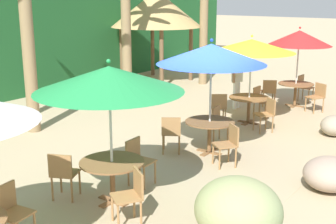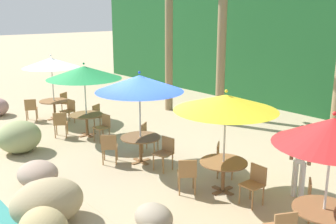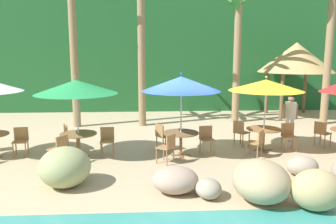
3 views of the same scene
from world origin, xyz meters
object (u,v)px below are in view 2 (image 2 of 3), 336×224
(dining_table_white, at_px, (54,104))
(chair_yellow_seaward, at_px, (255,182))
(chair_green_left, at_px, (60,123))
(dining_table_yellow, at_px, (223,167))
(chair_green_inland, at_px, (99,115))
(chair_white_seaward, at_px, (69,109))
(chair_blue_seaward, at_px, (165,151))
(dining_table_red, at_px, (324,215))
(chair_blue_inland, at_px, (147,135))
(umbrella_red, at_px, (333,132))
(waiter_in_white, at_px, (300,156))
(chair_yellow_left, at_px, (187,173))
(chair_white_inland, at_px, (66,102))
(dining_table_blue, at_px, (140,141))
(umbrella_blue, at_px, (139,83))
(umbrella_green, at_px, (84,72))
(chair_white_left, at_px, (31,108))
(chair_blue_left, at_px, (109,146))
(dining_table_green, at_px, (87,118))
(chair_red_inland, at_px, (315,198))
(umbrella_yellow, at_px, (226,103))
(chair_yellow_inland, at_px, (222,157))
(chair_green_seaward, at_px, (104,126))
(umbrella_white, at_px, (51,63))
(palm_tree_second, at_px, (223,1))

(dining_table_white, bearing_deg, chair_yellow_seaward, 2.10)
(chair_green_left, bearing_deg, dining_table_yellow, 10.05)
(chair_green_inland, bearing_deg, chair_white_seaward, -161.41)
(chair_blue_seaward, relative_size, dining_table_red, 0.79)
(chair_blue_inland, height_order, umbrella_red, umbrella_red)
(chair_blue_seaward, relative_size, waiter_in_white, 0.51)
(chair_yellow_left, distance_m, umbrella_red, 3.52)
(chair_white_inland, distance_m, dining_table_red, 11.60)
(waiter_in_white, bearing_deg, dining_table_blue, -160.18)
(chair_white_seaward, relative_size, chair_yellow_seaward, 1.00)
(umbrella_blue, bearing_deg, umbrella_green, 179.18)
(chair_white_left, bearing_deg, chair_blue_left, -0.43)
(dining_table_green, distance_m, dining_table_red, 8.47)
(chair_white_left, height_order, chair_blue_seaward, same)
(chair_blue_inland, relative_size, umbrella_red, 0.35)
(waiter_in_white, bearing_deg, umbrella_red, -45.61)
(chair_green_left, distance_m, umbrella_blue, 3.95)
(chair_red_inland, bearing_deg, chair_white_left, -172.59)
(dining_table_white, xyz_separation_m, chair_blue_seaward, (6.59, 0.09, -0.10))
(umbrella_yellow, xyz_separation_m, chair_red_inland, (2.10, 0.35, -1.62))
(chair_white_inland, xyz_separation_m, chair_yellow_inland, (8.34, 0.17, 0.00))
(umbrella_yellow, bearing_deg, chair_white_left, -173.07)
(dining_table_white, height_order, dining_table_blue, same)
(chair_green_seaward, bearing_deg, dining_table_blue, -4.72)
(chair_green_seaward, distance_m, chair_yellow_inland, 4.46)
(chair_blue_seaward, distance_m, chair_red_inland, 4.02)
(umbrella_white, bearing_deg, umbrella_blue, -1.05)
(palm_tree_second, bearing_deg, umbrella_red, -34.11)
(chair_green_inland, distance_m, umbrella_blue, 4.02)
(umbrella_blue, xyz_separation_m, dining_table_yellow, (2.71, 0.38, -1.61))
(chair_white_inland, relative_size, chair_green_left, 1.00)
(chair_white_seaward, distance_m, chair_yellow_inland, 7.08)
(chair_yellow_left, xyz_separation_m, dining_table_red, (3.09, 0.42, 0.10))
(chair_green_inland, distance_m, chair_red_inland, 8.37)
(dining_table_green, relative_size, chair_blue_left, 1.26)
(chair_white_seaward, relative_size, umbrella_blue, 0.34)
(umbrella_yellow, xyz_separation_m, chair_yellow_inland, (-0.59, 0.61, -1.62))
(chair_blue_left, bearing_deg, palm_tree_second, 98.87)
(chair_green_seaward, bearing_deg, chair_blue_inland, 15.26)
(chair_yellow_seaward, bearing_deg, chair_white_inland, 177.81)
(chair_white_left, height_order, chair_yellow_inland, same)
(umbrella_blue, distance_m, chair_yellow_seaward, 3.98)
(dining_table_white, relative_size, chair_green_left, 1.26)
(dining_table_white, xyz_separation_m, chair_white_left, (-0.32, -0.79, -0.10))
(umbrella_green, xyz_separation_m, chair_yellow_inland, (5.23, 0.95, -1.64))
(chair_white_left, xyz_separation_m, chair_yellow_seaward, (9.64, 1.14, 0.00))
(chair_red_inland, bearing_deg, chair_green_seaward, -175.64)
(chair_blue_seaward, xyz_separation_m, chair_blue_left, (-1.27, -0.93, 0.00))
(chair_green_left, bearing_deg, dining_table_green, 63.40)
(chair_white_inland, distance_m, chair_yellow_inland, 8.34)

